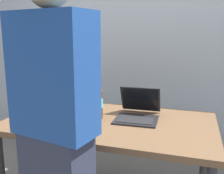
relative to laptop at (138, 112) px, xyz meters
name	(u,v)px	position (x,y,z in m)	size (l,w,h in m)	color
desk	(110,129)	(-0.18, -0.11, -0.12)	(1.50, 0.86, 0.72)	brown
laptop	(138,112)	(0.00, 0.00, 0.00)	(0.32, 0.38, 0.22)	black
beer_bottle_green	(85,103)	(-0.38, -0.10, 0.06)	(0.08, 0.08, 0.29)	#333333
beer_bottle_amber	(98,101)	(-0.28, -0.09, 0.08)	(0.07, 0.07, 0.33)	brown
beer_bottle_dark	(97,105)	(-0.27, -0.16, 0.07)	(0.06, 0.06, 0.32)	#472B14
person_figure	(55,132)	(-0.25, -0.77, 0.10)	(0.44, 0.33, 1.68)	#2D3347
back_wall	(138,37)	(-0.18, 0.81, 0.54)	(6.00, 0.10, 2.60)	#99A3AD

